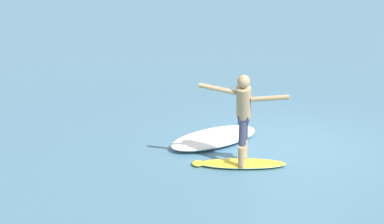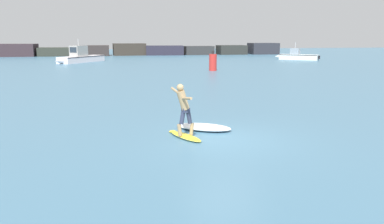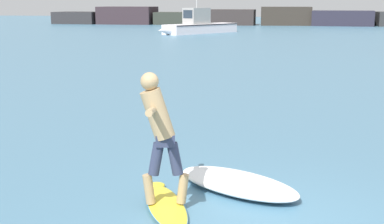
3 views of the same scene
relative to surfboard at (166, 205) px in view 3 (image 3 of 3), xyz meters
name	(u,v)px [view 3 (image 3 of 3)]	position (x,y,z in m)	size (l,w,h in m)	color
rock_jetty_breakwater	(278,17)	(-0.75, 61.45, 0.93)	(60.51, 4.82, 2.26)	#2D2B2D
surfboard	(166,205)	(0.00, 0.00, 0.00)	(1.16, 1.86, 0.23)	yellow
surfer	(159,127)	(-0.07, -0.05, 1.13)	(0.74, 1.68, 1.83)	tan
small_boat_offshore	(198,25)	(-7.29, 41.86, 0.68)	(6.32, 8.46, 3.21)	white
wave_foam_at_tail	(238,183)	(0.90, 0.95, 0.06)	(2.31, 1.92, 0.21)	white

